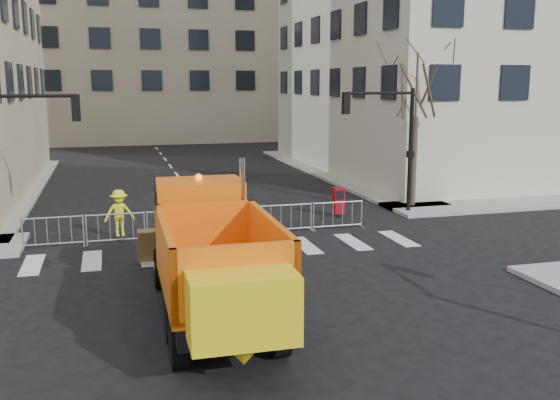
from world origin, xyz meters
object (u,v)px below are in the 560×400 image
object	(u,v)px
cop_a	(172,230)
worker	(119,213)
newspaper_box	(338,200)
cop_b	(226,225)
cop_c	(220,227)
plow_truck	(212,253)

from	to	relation	value
cop_a	worker	bearing A→B (deg)	-70.15
worker	newspaper_box	distance (m)	9.21
cop_a	newspaper_box	world-z (taller)	cop_a
cop_a	cop_b	xyz separation A→B (m)	(1.82, 0.33, -0.04)
cop_a	cop_b	size ratio (longest dim) A/B	1.04
cop_c	worker	xyz separation A→B (m)	(-3.22, 2.67, 0.12)
cop_b	cop_c	size ratio (longest dim) A/B	1.10
cop_b	newspaper_box	distance (m)	7.24
cop_a	worker	xyz separation A→B (m)	(-1.56, 3.17, -0.00)
cop_b	worker	size ratio (longest dim) A/B	1.14
cop_c	worker	bearing A→B (deg)	-87.33
cop_b	plow_truck	bearing A→B (deg)	99.61
plow_truck	newspaper_box	world-z (taller)	plow_truck
cop_b	newspaper_box	bearing A→B (deg)	-118.38
worker	newspaper_box	bearing A→B (deg)	1.92
cop_b	newspaper_box	xyz separation A→B (m)	(5.68, 4.49, -0.26)
cop_c	newspaper_box	bearing A→B (deg)	168.79
cop_c	newspaper_box	xyz separation A→B (m)	(5.84, 4.31, -0.18)
cop_a	cop_c	size ratio (longest dim) A/B	1.14
cop_b	cop_a	bearing A→B (deg)	33.63
plow_truck	cop_c	distance (m)	6.12
plow_truck	cop_a	bearing A→B (deg)	5.11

